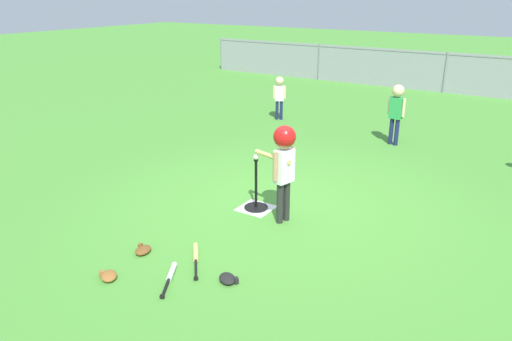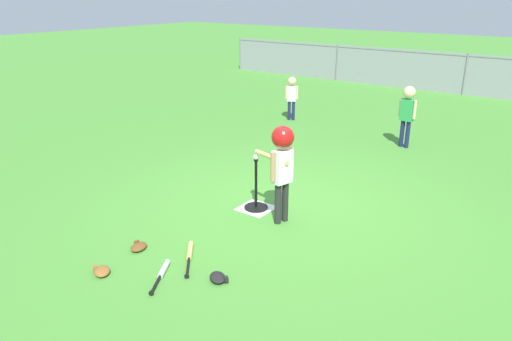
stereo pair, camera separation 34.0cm
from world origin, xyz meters
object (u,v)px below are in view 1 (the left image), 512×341
object	(u,v)px
fielder_deep_right	(279,92)
spare_bat_silver	(170,275)
fielder_deep_center	(397,107)
glove_tossed_aside	(108,276)
glove_near_bats	(228,279)
batting_tee	(256,201)
baseball_on_tee	(256,157)
glove_by_plate	(143,250)
batter_child	(284,154)
spare_bat_wood	(196,256)

from	to	relation	value
fielder_deep_right	spare_bat_silver	distance (m)	6.69
fielder_deep_center	glove_tossed_aside	xyz separation A→B (m)	(-0.98, -6.12, -0.71)
spare_bat_silver	glove_near_bats	size ratio (longest dim) A/B	1.98
fielder_deep_center	glove_near_bats	xyz separation A→B (m)	(0.08, -5.50, -0.71)
fielder_deep_center	batting_tee	bearing A→B (deg)	-99.36
batting_tee	spare_bat_silver	size ratio (longest dim) A/B	1.31
batting_tee	baseball_on_tee	distance (m)	0.63
glove_near_bats	spare_bat_silver	bearing A→B (deg)	-154.21
fielder_deep_center	glove_by_plate	world-z (taller)	fielder_deep_center
glove_tossed_aside	batter_child	bearing A→B (deg)	68.46
baseball_on_tee	spare_bat_silver	bearing A→B (deg)	-84.75
glove_tossed_aside	glove_near_bats	bearing A→B (deg)	30.54
spare_bat_silver	glove_near_bats	xyz separation A→B (m)	(0.54, 0.26, 0.01)
baseball_on_tee	fielder_deep_center	size ratio (longest dim) A/B	0.06
glove_near_bats	glove_tossed_aside	distance (m)	1.23
fielder_deep_center	glove_tossed_aside	distance (m)	6.24
batting_tee	fielder_deep_center	size ratio (longest dim) A/B	0.61
glove_near_bats	fielder_deep_center	bearing A→B (deg)	90.81
fielder_deep_right	spare_bat_wood	distance (m)	6.27
batting_tee	glove_by_plate	xyz separation A→B (m)	(-0.43, -1.69, -0.08)
batter_child	fielder_deep_right	world-z (taller)	batter_child
spare_bat_wood	glove_tossed_aside	world-z (taller)	glove_tossed_aside
glove_near_bats	glove_tossed_aside	world-z (taller)	same
fielder_deep_right	glove_near_bats	world-z (taller)	fielder_deep_right
spare_bat_wood	glove_near_bats	distance (m)	0.59
glove_tossed_aside	fielder_deep_right	bearing A→B (deg)	105.51
baseball_on_tee	glove_near_bats	bearing A→B (deg)	-66.38
spare_bat_silver	glove_by_plate	bearing A→B (deg)	160.98
batter_child	spare_bat_silver	distance (m)	1.99
spare_bat_wood	glove_near_bats	size ratio (longest dim) A/B	2.11
fielder_deep_right	glove_tossed_aside	world-z (taller)	fielder_deep_right
spare_bat_wood	glove_tossed_aside	distance (m)	0.94
batter_child	fielder_deep_right	bearing A→B (deg)	120.83
fielder_deep_right	spare_bat_wood	size ratio (longest dim) A/B	1.71
batter_child	glove_near_bats	xyz separation A→B (m)	(0.22, -1.50, -0.87)
fielder_deep_center	glove_by_plate	bearing A→B (deg)	-100.87
batter_child	glove_tossed_aside	world-z (taller)	batter_child
baseball_on_tee	fielder_deep_center	bearing A→B (deg)	80.64
baseball_on_tee	glove_tossed_aside	distance (m)	2.39
glove_by_plate	batter_child	bearing A→B (deg)	59.29
glove_by_plate	fielder_deep_right	bearing A→B (deg)	106.17
fielder_deep_right	glove_tossed_aside	distance (m)	6.87
fielder_deep_right	spare_bat_silver	bearing A→B (deg)	-69.34
glove_near_bats	fielder_deep_right	bearing A→B (deg)	115.83
batter_child	fielder_deep_right	xyz separation A→B (m)	(-2.67, 4.47, -0.27)
glove_by_plate	batting_tee	bearing A→B (deg)	75.74
batting_tee	glove_near_bats	world-z (taller)	batting_tee
batting_tee	glove_tossed_aside	distance (m)	2.29
fielder_deep_center	glove_near_bats	distance (m)	5.54
fielder_deep_center	glove_by_plate	size ratio (longest dim) A/B	4.53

